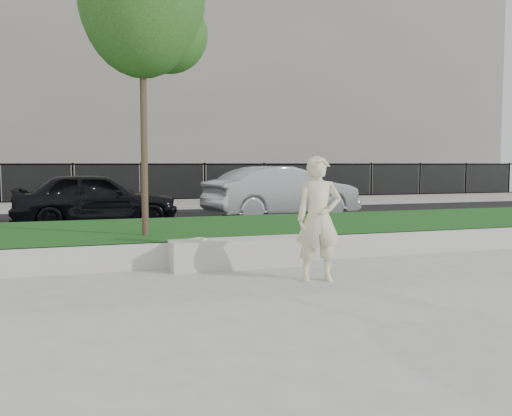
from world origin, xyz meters
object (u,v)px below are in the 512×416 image
object	(u,v)px
man	(319,219)
car_dark	(97,199)
young_tree	(146,2)
car_silver	(283,192)
stone_bench	(240,253)
book	(197,239)

from	to	relation	value
man	car_dark	world-z (taller)	man
man	car_dark	xyz separation A→B (m)	(-2.52, 7.69, -0.13)
young_tree	car_dark	world-z (taller)	young_tree
young_tree	car_silver	world-z (taller)	young_tree
stone_bench	car_silver	xyz separation A→B (m)	(3.33, 6.81, 0.56)
car_silver	young_tree	bearing A→B (deg)	130.75
man	car_silver	distance (m)	8.52
car_dark	car_silver	size ratio (longest dim) A/B	0.89
young_tree	book	bearing A→B (deg)	-66.09
man	car_silver	bearing A→B (deg)	84.78
book	car_silver	size ratio (longest dim) A/B	0.05
book	young_tree	size ratio (longest dim) A/B	0.05
man	young_tree	xyz separation A→B (m)	(-1.92, 2.58, 3.37)
young_tree	car_silver	bearing A→B (deg)	50.70
young_tree	car_dark	distance (m)	6.22
stone_bench	car_silver	bearing A→B (deg)	63.91
book	young_tree	distance (m)	4.00
stone_bench	book	distance (m)	0.69
man	book	xyz separation A→B (m)	(-1.37, 1.36, -0.39)
stone_bench	car_dark	distance (m)	6.66
stone_bench	man	xyz separation A→B (m)	(0.72, -1.30, 0.63)
book	car_silver	bearing A→B (deg)	25.33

